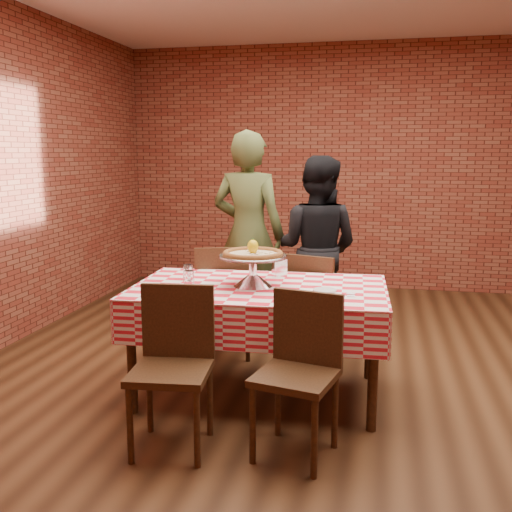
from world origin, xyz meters
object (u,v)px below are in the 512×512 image
water_glass_right (188,272)px  chair_near_left (171,372)px  pizza (253,255)px  chair_far_right (318,307)px  pizza_stand (253,271)px  diner_olive (248,234)px  table (259,341)px  condiment_caddy (279,268)px  chair_near_right (295,379)px  chair_far_left (222,300)px  water_glass_left (189,279)px  diner_black (316,248)px

water_glass_right → chair_near_left: chair_near_left is taller
pizza → chair_far_right: (0.36, 0.76, -0.53)m
pizza_stand → diner_olive: bearing=104.0°
table → pizza_stand: pizza_stand is taller
condiment_caddy → chair_near_right: bearing=-103.2°
chair_near_left → diner_olive: bearing=85.6°
table → chair_near_left: bearing=-111.2°
table → pizza_stand: 0.49m
water_glass_right → condiment_caddy: (0.61, 0.23, 0.01)m
pizza_stand → chair_near_right: bearing=-62.4°
chair_near_left → chair_far_right: chair_near_left is taller
table → chair_near_right: size_ratio=1.87×
pizza → chair_near_right: (0.40, -0.76, -0.53)m
chair_near_right → chair_far_left: 1.69m
pizza_stand → condiment_caddy: pizza_stand is taller
pizza_stand → chair_far_left: 0.92m
pizza → chair_near_left: size_ratio=0.44×
pizza → chair_far_right: bearing=64.6°
water_glass_left → chair_near_left: (0.13, -0.73, -0.36)m
pizza → diner_black: 1.39m
pizza → table: bearing=-0.6°
table → water_glass_right: size_ratio=15.41×
water_glass_right → diner_black: size_ratio=0.07×
table → chair_far_right: chair_far_right is taller
pizza → diner_black: diner_black is taller
pizza → chair_near_right: bearing=-62.4°
chair_near_left → chair_far_left: chair_far_left is taller
pizza_stand → water_glass_left: pizza_stand is taller
pizza → water_glass_right: size_ratio=3.74×
chair_near_right → water_glass_left: bearing=153.8°
table → chair_far_left: 0.86m
pizza_stand → diner_black: 1.39m
diner_black → water_glass_left: bearing=77.2°
chair_near_left → water_glass_right: bearing=96.7°
condiment_caddy → pizza: bearing=-137.7°
chair_near_right → chair_far_right: bearing=104.6°
chair_near_right → diner_black: diner_black is taller
diner_olive → chair_near_left: bearing=100.0°
condiment_caddy → pizza_stand: bearing=-137.7°
chair_far_right → water_glass_right: bearing=54.8°
diner_black → water_glass_right: bearing=71.2°
chair_near_left → diner_black: bearing=70.0°
chair_far_right → diner_black: 0.71m
pizza_stand → pizza: pizza is taller
water_glass_left → chair_near_right: size_ratio=0.12×
water_glass_right → diner_olive: size_ratio=0.06×
water_glass_left → chair_far_left: (-0.00, 0.82, -0.35)m
water_glass_left → chair_far_right: bearing=48.2°
table → diner_black: (0.23, 1.36, 0.43)m
chair_far_right → water_glass_left: bearing=65.1°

